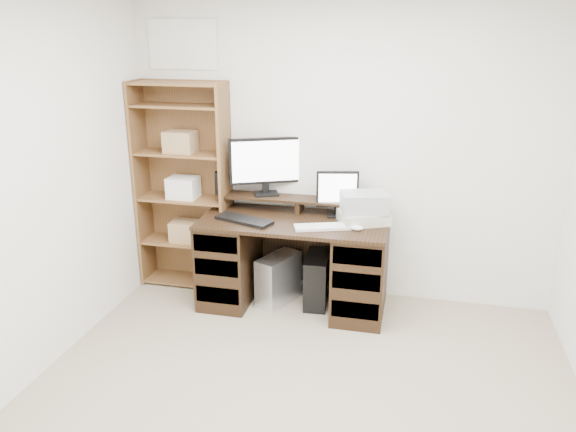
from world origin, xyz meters
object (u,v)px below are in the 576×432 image
(tower_silver, at_px, (278,279))
(desk, at_px, (294,261))
(monitor_wide, at_px, (265,163))
(printer, at_px, (364,217))
(tower_black, at_px, (317,279))
(bookshelf, at_px, (184,185))
(monitor_small, at_px, (337,192))

(tower_silver, bearing_deg, desk, 19.69)
(monitor_wide, height_order, printer, monitor_wide)
(printer, bearing_deg, tower_black, 152.84)
(desk, bearing_deg, tower_silver, 176.61)
(desk, xyz_separation_m, monitor_wide, (-0.30, 0.26, 0.75))
(desk, bearing_deg, bookshelf, 168.26)
(monitor_wide, xyz_separation_m, printer, (0.85, -0.20, -0.34))
(monitor_small, bearing_deg, tower_silver, -171.75)
(monitor_small, height_order, tower_black, monitor_small)
(monitor_small, height_order, bookshelf, bookshelf)
(monitor_small, relative_size, printer, 1.01)
(bookshelf, bearing_deg, monitor_wide, 3.56)
(tower_black, height_order, bookshelf, bookshelf)
(desk, xyz_separation_m, tower_black, (0.18, 0.07, -0.18))
(desk, bearing_deg, printer, 5.63)
(monitor_wide, relative_size, printer, 1.54)
(monitor_wide, height_order, tower_black, monitor_wide)
(tower_silver, bearing_deg, bookshelf, -169.88)
(monitor_small, xyz_separation_m, bookshelf, (-1.34, 0.03, -0.03))
(tower_silver, distance_m, tower_black, 0.32)
(printer, xyz_separation_m, tower_black, (-0.37, 0.01, -0.58))
(monitor_small, relative_size, bookshelf, 0.21)
(tower_black, bearing_deg, printer, -6.56)
(tower_silver, relative_size, tower_black, 0.95)
(desk, height_order, monitor_small, monitor_small)
(monitor_wide, relative_size, tower_black, 1.30)
(printer, relative_size, tower_black, 0.84)
(monitor_wide, distance_m, printer, 0.94)
(monitor_wide, xyz_separation_m, tower_silver, (0.17, -0.25, -0.93))
(tower_black, distance_m, bookshelf, 1.41)
(printer, bearing_deg, monitor_wide, 141.75)
(tower_black, bearing_deg, desk, -163.55)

